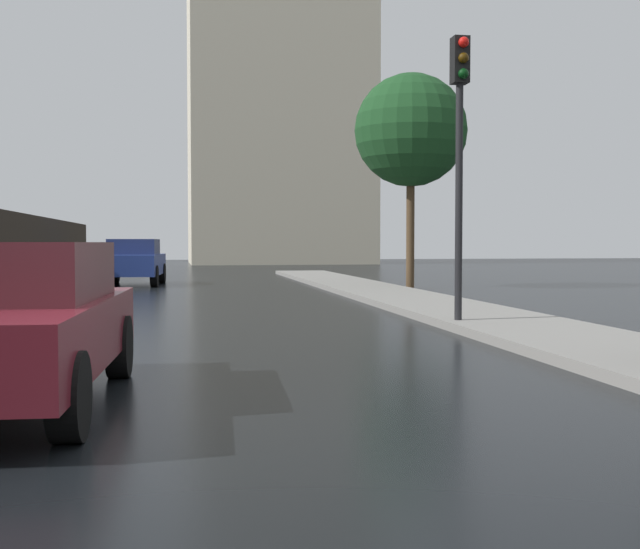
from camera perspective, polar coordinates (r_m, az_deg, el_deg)
name	(u,v)px	position (r m, az deg, el deg)	size (l,w,h in m)	color
ground	(208,442)	(5.82, -7.96, -11.76)	(120.00, 120.00, 0.00)	black
car_blue_near_kerb	(134,261)	(27.17, -13.13, 0.93)	(2.04, 4.01, 1.52)	navy
car_maroon_mid_road	(5,319)	(7.45, -21.58, -2.98)	(2.00, 4.22, 1.41)	maroon
traffic_light	(460,126)	(13.37, 9.94, 10.42)	(0.26, 0.39, 4.59)	black
street_tree_near	(411,131)	(24.82, 6.49, 10.15)	(3.43, 3.43, 6.54)	#4C3823
distant_tower	(277,5)	(56.71, -3.05, 18.66)	(11.97, 9.60, 34.77)	beige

